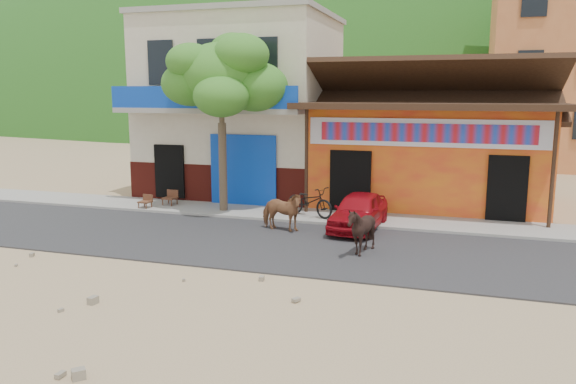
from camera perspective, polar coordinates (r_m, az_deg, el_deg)
name	(u,v)px	position (r m, az deg, el deg)	size (l,w,h in m)	color
ground	(307,279)	(12.81, 1.93, -8.78)	(120.00, 120.00, 0.00)	#9E825B
road	(332,249)	(15.12, 4.48, -5.75)	(60.00, 5.00, 0.04)	#28282B
sidewalk	(356,219)	(18.43, 6.92, -2.76)	(60.00, 2.00, 0.12)	gray
dance_club	(429,155)	(21.84, 14.13, 3.66)	(8.00, 6.00, 3.60)	orange
cafe_building	(243,108)	(23.38, -4.55, 8.52)	(7.00, 6.00, 7.00)	beige
apartment_front	(576,58)	(36.20, 27.20, 11.98)	(9.00, 9.00, 12.00)	#CC723F
hillside	(445,33)	(82.12, 15.63, 15.28)	(100.00, 40.00, 24.00)	#194C14
tree	(222,123)	(19.18, -6.73, 6.99)	(3.00, 3.00, 6.00)	#2D721E
cow_tan	(281,211)	(16.76, -0.67, -1.97)	(0.64, 1.41, 1.19)	#935E3A
cow_dark	(361,230)	(14.46, 7.44, -3.88)	(1.02, 1.14, 1.26)	black
red_car	(359,211)	(17.11, 7.21, -1.92)	(1.32, 3.28, 1.12)	#A30B16
scooter	(310,201)	(18.41, 2.23, -0.94)	(0.66, 1.89, 0.99)	black
cafe_chair_left	(145,196)	(20.34, -14.34, -0.38)	(0.40, 0.40, 0.85)	#512C1B
cafe_chair_right	(170,191)	(20.67, -11.94, 0.06)	(0.46, 0.46, 0.98)	#53311B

